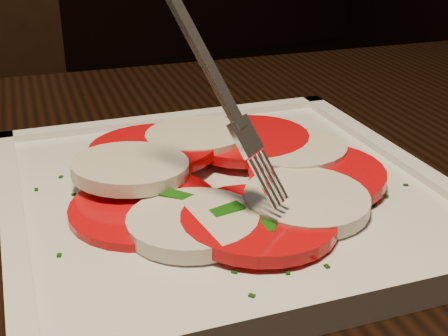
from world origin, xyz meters
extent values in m
cube|color=black|center=(-0.01, -0.19, 0.73)|extent=(1.29, 0.95, 0.04)
cylinder|color=black|center=(0.57, 0.08, 0.35)|extent=(0.06, 0.06, 0.71)
cylinder|color=black|center=(0.03, 0.52, 0.21)|extent=(0.04, 0.04, 0.41)
cube|color=white|center=(0.02, -0.19, 0.76)|extent=(0.34, 0.34, 0.01)
cylinder|color=red|center=(-0.05, -0.21, 0.77)|extent=(0.10, 0.10, 0.01)
cylinder|color=beige|center=(-0.03, -0.24, 0.77)|extent=(0.08, 0.08, 0.01)
cylinder|color=red|center=(0.01, -0.26, 0.77)|extent=(0.10, 0.10, 0.01)
cylinder|color=beige|center=(0.05, -0.25, 0.77)|extent=(0.08, 0.08, 0.01)
cylinder|color=red|center=(0.08, -0.22, 0.77)|extent=(0.10, 0.10, 0.01)
cylinder|color=beige|center=(0.08, -0.18, 0.78)|extent=(0.08, 0.08, 0.01)
cylinder|color=red|center=(0.06, -0.14, 0.78)|extent=(0.10, 0.10, 0.01)
cylinder|color=beige|center=(0.03, -0.13, 0.78)|extent=(0.08, 0.08, 0.01)
cylinder|color=red|center=(-0.01, -0.14, 0.78)|extent=(0.10, 0.10, 0.01)
cylinder|color=beige|center=(-0.04, -0.17, 0.78)|extent=(0.08, 0.08, 0.02)
cube|color=#16540E|center=(-0.01, -0.25, 0.78)|extent=(0.04, 0.01, 0.00)
cube|color=#16540E|center=(-0.02, -0.21, 0.78)|extent=(0.03, 0.04, 0.00)
cube|color=#16540E|center=(0.02, -0.26, 0.78)|extent=(0.04, 0.04, 0.00)
cube|color=#16540E|center=(-0.04, -0.18, 0.78)|extent=(0.04, 0.02, 0.00)
cube|color=#16540E|center=(0.05, -0.16, 0.78)|extent=(0.03, 0.01, 0.00)
cube|color=#16540E|center=(0.01, -0.12, 0.78)|extent=(0.03, 0.05, 0.00)
cube|color=#16540E|center=(0.07, -0.23, 0.78)|extent=(0.03, 0.05, 0.00)
cube|color=#0F3409|center=(-0.09, -0.21, 0.77)|extent=(0.00, 0.00, 0.00)
cube|color=#0F3409|center=(-0.02, -0.30, 0.77)|extent=(0.00, 0.00, 0.00)
cube|color=#0F3409|center=(-0.01, -0.07, 0.77)|extent=(0.00, 0.00, 0.00)
cube|color=#0F3409|center=(0.09, -0.13, 0.77)|extent=(0.00, 0.00, 0.00)
cube|color=#0F3409|center=(-0.08, -0.16, 0.77)|extent=(0.00, 0.00, 0.00)
cube|color=#0F3409|center=(-0.03, -0.11, 0.77)|extent=(0.00, 0.00, 0.00)
cube|color=#0F3409|center=(0.13, -0.18, 0.77)|extent=(0.00, 0.00, 0.00)
cube|color=#0F3409|center=(-0.11, -0.23, 0.77)|extent=(0.00, 0.00, 0.00)
cube|color=#0F3409|center=(0.14, -0.25, 0.77)|extent=(0.00, 0.00, 0.00)
cube|color=#0F3409|center=(-0.03, -0.07, 0.77)|extent=(0.00, 0.00, 0.00)
cube|color=#0F3409|center=(0.11, -0.26, 0.77)|extent=(0.00, 0.00, 0.00)
cube|color=#0F3409|center=(0.10, -0.27, 0.77)|extent=(0.00, 0.00, 0.00)
cube|color=#0F3409|center=(0.08, -0.11, 0.77)|extent=(0.00, 0.00, 0.00)
cube|color=#0F3409|center=(0.08, -0.07, 0.77)|extent=(0.00, 0.00, 0.00)
cube|color=#0F3409|center=(-0.08, -0.14, 0.77)|extent=(0.00, 0.00, 0.00)
cube|color=#0F3409|center=(0.08, -0.10, 0.77)|extent=(0.00, 0.00, 0.00)
cube|color=#0F3409|center=(0.06, -0.08, 0.77)|extent=(0.00, 0.00, 0.00)
cube|color=#0F3409|center=(0.03, -0.31, 0.77)|extent=(0.00, 0.00, 0.00)
cube|color=#0F3409|center=(0.00, -0.31, 0.77)|extent=(0.00, 0.00, 0.00)
cube|color=#0F3409|center=(-0.11, -0.14, 0.77)|extent=(0.00, 0.00, 0.00)
cube|color=#0F3409|center=(-0.03, -0.32, 0.77)|extent=(0.00, 0.00, 0.00)
cube|color=#0F3409|center=(-0.06, -0.13, 0.77)|extent=(0.00, 0.00, 0.00)
cube|color=#0F3409|center=(0.09, -0.10, 0.77)|extent=(0.00, 0.00, 0.00)
cube|color=#0F3409|center=(-0.09, -0.20, 0.77)|extent=(0.00, 0.00, 0.00)
cube|color=#0F3409|center=(-0.06, -0.25, 0.77)|extent=(0.00, 0.00, 0.00)
cube|color=#0F3409|center=(-0.08, -0.24, 0.77)|extent=(0.00, 0.00, 0.00)
cube|color=#0F3409|center=(0.00, -0.29, 0.77)|extent=(0.00, 0.00, 0.00)
cube|color=#0F3409|center=(0.05, -0.07, 0.77)|extent=(0.00, 0.00, 0.00)
cube|color=#0F3409|center=(-0.08, -0.13, 0.77)|extent=(0.00, 0.00, 0.00)
camera|label=1|loc=(-0.16, -0.56, 0.96)|focal=50.00mm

